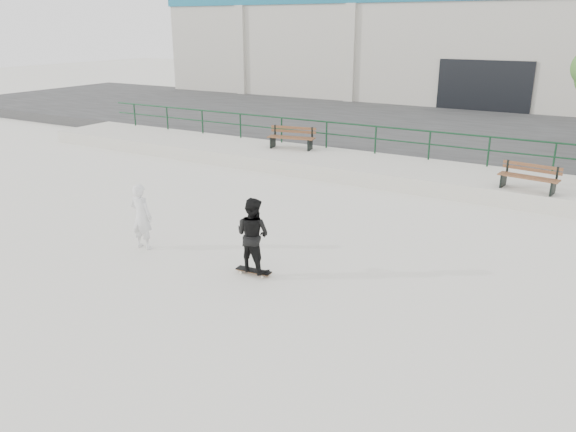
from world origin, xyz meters
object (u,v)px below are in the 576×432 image
Objects in this scene: standing_skater at (253,235)px; bench_right at (529,178)px; skateboard at (254,271)px; bench_left at (292,138)px; seated_skater at (141,217)px.

bench_right is at bearing -114.16° from standing_skater.
skateboard is at bearing 94.31° from standing_skater.
bench_right is at bearing -20.90° from bench_left.
skateboard is at bearing -110.18° from bench_right.
standing_skater is (-4.24, -7.82, 0.02)m from bench_right.
seated_skater is (-3.06, -0.06, -0.11)m from standing_skater.
seated_skater is at bearing 5.51° from standing_skater.
standing_skater is at bearing -75.27° from bench_left.
bench_left reaches higher than skateboard.
bench_right is (8.70, -1.58, -0.04)m from bench_left.
bench_left is 2.36× the size of skateboard.
standing_skater is 3.06m from seated_skater.
seated_skater reaches higher than bench_right.
bench_left is 10.40m from standing_skater.
seated_skater is at bearing 177.11° from skateboard.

